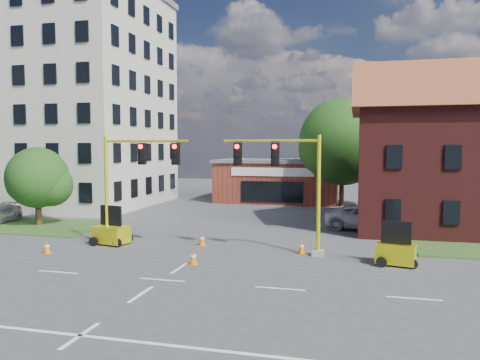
{
  "coord_description": "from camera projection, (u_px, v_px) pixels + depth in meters",
  "views": [
    {
      "loc": [
        7.87,
        -17.92,
        5.58
      ],
      "look_at": [
        0.87,
        10.0,
        3.54
      ],
      "focal_mm": 35.0,
      "sensor_mm": 36.0,
      "label": 1
    }
  ],
  "objects": [
    {
      "name": "brick_shop",
      "position": [
        279.0,
        180.0,
        48.5
      ],
      "size": [
        12.4,
        8.4,
        4.3
      ],
      "color": "brown",
      "rests_on": "ground"
    },
    {
      "name": "signal_mast_east",
      "position": [
        287.0,
        179.0,
        24.11
      ],
      "size": [
        5.3,
        0.6,
        6.2
      ],
      "color": "gray",
      "rests_on": "ground"
    },
    {
      "name": "lane_markings",
      "position": [
        128.0,
        303.0,
        16.74
      ],
      "size": [
        60.0,
        36.0,
        0.01
      ],
      "primitive_type": null,
      "color": "white",
      "rests_on": "ground"
    },
    {
      "name": "trailer_west",
      "position": [
        111.0,
        233.0,
        26.77
      ],
      "size": [
        2.09,
        1.6,
        2.14
      ],
      "rotation": [
        0.0,
        0.0,
        -0.2
      ],
      "color": "yellow",
      "rests_on": "ground"
    },
    {
      "name": "signal_mast_west",
      "position": [
        132.0,
        177.0,
        26.23
      ],
      "size": [
        5.3,
        0.6,
        6.2
      ],
      "color": "gray",
      "rests_on": "ground"
    },
    {
      "name": "tree_large",
      "position": [
        347.0,
        145.0,
        43.76
      ],
      "size": [
        8.58,
        8.17,
        10.13
      ],
      "color": "#3C2615",
      "rests_on": "ground"
    },
    {
      "name": "trailer_east",
      "position": [
        396.0,
        252.0,
        22.08
      ],
      "size": [
        1.95,
        1.5,
        1.99
      ],
      "rotation": [
        0.0,
        0.0,
        -0.21
      ],
      "color": "yellow",
      "rests_on": "ground"
    },
    {
      "name": "cone_d",
      "position": [
        302.0,
        248.0,
        24.33
      ],
      "size": [
        0.4,
        0.4,
        0.7
      ],
      "color": "orange",
      "rests_on": "ground"
    },
    {
      "name": "cone_b",
      "position": [
        202.0,
        240.0,
        26.42
      ],
      "size": [
        0.4,
        0.4,
        0.7
      ],
      "color": "orange",
      "rests_on": "ground"
    },
    {
      "name": "office_block",
      "position": [
        60.0,
        98.0,
        44.96
      ],
      "size": [
        18.4,
        15.4,
        20.6
      ],
      "color": "beige",
      "rests_on": "ground"
    },
    {
      "name": "cone_a",
      "position": [
        47.0,
        248.0,
        24.37
      ],
      "size": [
        0.4,
        0.4,
        0.7
      ],
      "color": "orange",
      "rests_on": "ground"
    },
    {
      "name": "cone_c",
      "position": [
        193.0,
        258.0,
        22.14
      ],
      "size": [
        0.4,
        0.4,
        0.7
      ],
      "color": "orange",
      "rests_on": "ground"
    },
    {
      "name": "ground",
      "position": [
        162.0,
        280.0,
        19.65
      ],
      "size": [
        120.0,
        120.0,
        0.0
      ],
      "primitive_type": "plane",
      "color": "#424345",
      "rests_on": "ground"
    },
    {
      "name": "pickup_white",
      "position": [
        369.0,
        217.0,
        31.57
      ],
      "size": [
        6.07,
        3.09,
        1.64
      ],
      "primitive_type": "imported",
      "rotation": [
        0.0,
        0.0,
        1.51
      ],
      "color": "silver",
      "rests_on": "ground"
    },
    {
      "name": "tree_nw_front",
      "position": [
        41.0,
        180.0,
        32.99
      ],
      "size": [
        4.51,
        4.3,
        5.57
      ],
      "color": "#3C2615",
      "rests_on": "ground"
    }
  ]
}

